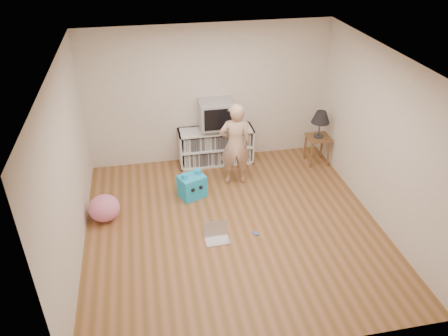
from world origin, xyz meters
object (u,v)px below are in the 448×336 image
object	(u,v)px
dvd_deck	(216,128)
crt_tv	(216,114)
laptop	(216,235)
plush_pink	(104,208)
table_lamp	(321,118)
plush_blue	(192,186)
person	(235,144)
side_table	(318,143)
media_unit	(216,146)

from	to	relation	value
dvd_deck	crt_tv	size ratio (longest dim) A/B	0.75
laptop	plush_pink	world-z (taller)	plush_pink
crt_tv	laptop	distance (m)	2.46
table_lamp	plush_pink	xyz separation A→B (m)	(-3.94, -1.06, -0.73)
crt_tv	plush_blue	world-z (taller)	crt_tv
table_lamp	person	size ratio (longest dim) A/B	0.34
table_lamp	plush_blue	bearing A→B (deg)	-164.67
dvd_deck	side_table	world-z (taller)	dvd_deck
side_table	plush_blue	size ratio (longest dim) A/B	1.07
person	laptop	bearing A→B (deg)	72.35
crt_tv	table_lamp	bearing A→B (deg)	-10.94
side_table	plush_pink	distance (m)	4.08
table_lamp	plush_blue	world-z (taller)	table_lamp
side_table	plush_blue	xyz separation A→B (m)	(-2.50, -0.69, -0.21)
dvd_deck	laptop	xyz separation A→B (m)	(-0.40, -2.23, -0.67)
plush_pink	table_lamp	bearing A→B (deg)	15.00
plush_blue	side_table	bearing A→B (deg)	-7.39
media_unit	person	distance (m)	0.89
plush_blue	media_unit	bearing A→B (deg)	37.82
plush_pink	side_table	bearing A→B (deg)	15.00
dvd_deck	plush_blue	distance (m)	1.33
media_unit	dvd_deck	size ratio (longest dim) A/B	3.11
dvd_deck	laptop	distance (m)	2.36
crt_tv	dvd_deck	bearing A→B (deg)	90.00
plush_blue	crt_tv	bearing A→B (deg)	37.38
person	media_unit	bearing A→B (deg)	-70.68
media_unit	plush_blue	size ratio (longest dim) A/B	2.73
crt_tv	person	xyz separation A→B (m)	(0.20, -0.74, -0.26)
dvd_deck	plush_blue	world-z (taller)	dvd_deck
media_unit	plush_pink	size ratio (longest dim) A/B	2.86
table_lamp	plush_blue	distance (m)	2.70
media_unit	crt_tv	world-z (taller)	crt_tv
plush_pink	person	bearing A→B (deg)	16.79
media_unit	plush_pink	bearing A→B (deg)	-144.80
table_lamp	person	distance (m)	1.74
person	plush_blue	world-z (taller)	person
plush_blue	plush_pink	world-z (taller)	plush_blue
dvd_deck	side_table	bearing A→B (deg)	-11.04
side_table	person	distance (m)	1.77
table_lamp	plush_blue	xyz separation A→B (m)	(-2.50, -0.69, -0.74)
media_unit	side_table	bearing A→B (deg)	-11.49
side_table	plush_pink	size ratio (longest dim) A/B	1.12
table_lamp	person	xyz separation A→B (m)	(-1.69, -0.38, -0.18)
table_lamp	laptop	world-z (taller)	table_lamp
media_unit	person	xyz separation A→B (m)	(0.20, -0.76, 0.41)
dvd_deck	laptop	bearing A→B (deg)	-100.08
side_table	table_lamp	world-z (taller)	table_lamp
crt_tv	plush_pink	distance (m)	2.62
plush_blue	person	bearing A→B (deg)	-1.87
side_table	media_unit	bearing A→B (deg)	168.51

